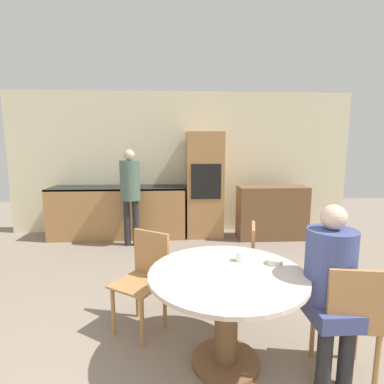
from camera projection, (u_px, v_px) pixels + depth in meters
wall_back at (182, 163)px, 5.63m from camera, size 6.35×0.05×2.60m
kitchen_counter at (119, 211)px, 5.35m from camera, size 2.36×0.60×0.90m
oven_unit at (204, 185)px, 5.38m from camera, size 0.64×0.59×1.86m
sideboard at (272, 213)px, 5.26m from camera, size 1.19×0.45×0.93m
dining_table at (227, 302)px, 2.19m from camera, size 1.14×1.14×0.74m
chair_near_right at (350, 317)px, 2.02m from camera, size 0.46×0.46×0.87m
chair_far_left at (145, 274)px, 2.68m from camera, size 0.55×0.55×0.87m
chair_far_right at (242, 261)px, 2.98m from camera, size 0.49×0.49×0.87m
person_seated at (331, 280)px, 2.06m from camera, size 0.34×0.40×1.25m
person_standing at (130, 187)px, 4.80m from camera, size 0.32×0.32×1.57m
cup at (240, 256)px, 2.36m from camera, size 0.07×0.07×0.08m
bowl_near at (275, 261)px, 2.30m from camera, size 0.12×0.12×0.04m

